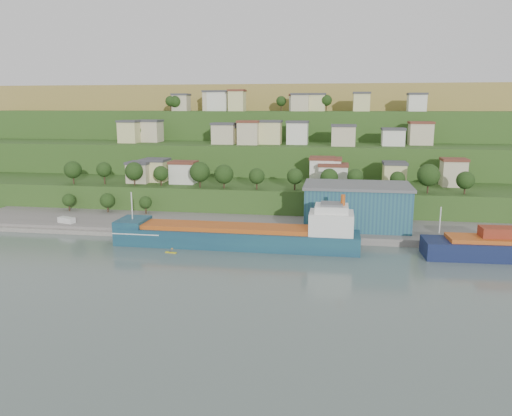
% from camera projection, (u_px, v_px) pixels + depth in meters
% --- Properties ---
extents(ground, '(500.00, 500.00, 0.00)m').
position_uv_depth(ground, '(228.00, 255.00, 126.87)').
color(ground, '#4C5D58').
rests_on(ground, ground).
extents(quay, '(220.00, 26.00, 4.00)m').
position_uv_depth(quay, '(312.00, 232.00, 150.79)').
color(quay, slate).
rests_on(quay, ground).
extents(pebble_beach, '(40.00, 18.00, 2.40)m').
position_uv_depth(pebble_beach, '(72.00, 227.00, 156.82)').
color(pebble_beach, slate).
rests_on(pebble_beach, ground).
extents(hillside, '(360.00, 210.00, 96.00)m').
position_uv_depth(hillside, '(290.00, 171.00, 289.95)').
color(hillside, '#284719').
rests_on(hillside, ground).
extents(cargo_ship_near, '(65.87, 10.64, 16.94)m').
position_uv_depth(cargo_ship_near, '(243.00, 237.00, 134.11)').
color(cargo_ship_near, '#132D47').
rests_on(cargo_ship_near, ground).
extents(warehouse, '(31.03, 19.06, 12.80)m').
position_uv_depth(warehouse, '(357.00, 205.00, 147.57)').
color(warehouse, navy).
rests_on(warehouse, quay).
extents(caravan, '(5.84, 3.79, 2.53)m').
position_uv_depth(caravan, '(67.00, 221.00, 153.51)').
color(caravan, silver).
rests_on(caravan, pebble_beach).
extents(dinghy, '(3.80, 1.79, 0.73)m').
position_uv_depth(dinghy, '(109.00, 224.00, 153.84)').
color(dinghy, silver).
rests_on(dinghy, pebble_beach).
extents(kayak_orange, '(3.05, 1.76, 0.77)m').
position_uv_depth(kayak_orange, '(177.00, 248.00, 133.01)').
color(kayak_orange, orange).
rests_on(kayak_orange, ground).
extents(kayak_yellow, '(3.12, 0.99, 0.77)m').
position_uv_depth(kayak_yellow, '(171.00, 252.00, 128.95)').
color(kayak_yellow, gold).
rests_on(kayak_yellow, ground).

